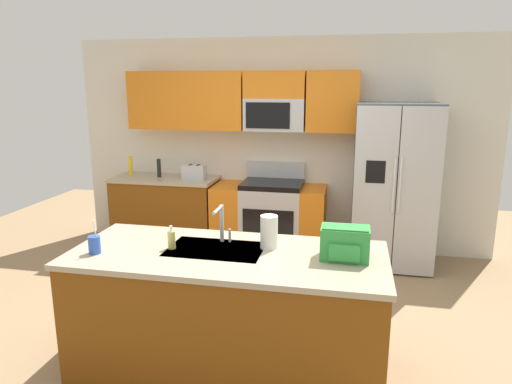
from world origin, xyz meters
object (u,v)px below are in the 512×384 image
at_px(pepper_mill, 159,168).
at_px(bottle_yellow, 130,166).
at_px(range_oven, 269,218).
at_px(paper_towel_roll, 269,232).
at_px(soap_dispenser, 171,239).
at_px(backpack, 345,242).
at_px(refrigerator, 393,186).
at_px(toaster, 194,172).
at_px(sink_faucet, 221,221).
at_px(drink_cup_blue, 95,244).

relative_size(pepper_mill, bottle_yellow, 0.91).
xyz_separation_m(range_oven, paper_towel_roll, (0.41, -2.29, 0.58)).
bearing_deg(pepper_mill, soap_dispenser, -64.86).
height_order(range_oven, backpack, backpack).
distance_m(range_oven, bottle_yellow, 1.91).
bearing_deg(refrigerator, bottle_yellow, 178.34).
distance_m(refrigerator, bottle_yellow, 3.26).
bearing_deg(toaster, soap_dispenser, -74.60).
bearing_deg(range_oven, pepper_mill, -179.90).
height_order(toaster, backpack, backpack).
bearing_deg(bottle_yellow, refrigerator, -1.66).
height_order(toaster, sink_faucet, sink_faucet).
bearing_deg(refrigerator, range_oven, 177.13).
bearing_deg(paper_towel_roll, drink_cup_blue, -163.18).
bearing_deg(range_oven, paper_towel_roll, -79.93).
distance_m(bottle_yellow, backpack, 3.67).
height_order(pepper_mill, paper_towel_roll, paper_towel_roll).
distance_m(sink_faucet, soap_dispenser, 0.39).
height_order(range_oven, bottle_yellow, bottle_yellow).
distance_m(refrigerator, sink_faucet, 2.58).
height_order(bottle_yellow, paper_towel_roll, bottle_yellow).
xyz_separation_m(soap_dispenser, paper_towel_roll, (0.68, 0.15, 0.05)).
bearing_deg(drink_cup_blue, backpack, 8.14).
bearing_deg(toaster, backpack, -51.37).
distance_m(range_oven, drink_cup_blue, 2.79).
relative_size(range_oven, refrigerator, 0.74).
height_order(range_oven, pepper_mill, pepper_mill).
relative_size(toaster, bottle_yellow, 1.11).
xyz_separation_m(range_oven, drink_cup_blue, (-0.76, -2.64, 0.52)).
xyz_separation_m(soap_dispenser, backpack, (1.21, 0.04, 0.05)).
bearing_deg(sink_faucet, backpack, -9.67).
bearing_deg(bottle_yellow, soap_dispenser, -57.88).
height_order(pepper_mill, soap_dispenser, pepper_mill).
xyz_separation_m(refrigerator, paper_towel_roll, (-1.03, -2.21, 0.09)).
height_order(pepper_mill, backpack, same).
bearing_deg(range_oven, soap_dispenser, -96.40).
bearing_deg(drink_cup_blue, bottle_yellow, 111.69).
bearing_deg(bottle_yellow, toaster, -4.82).
height_order(drink_cup_blue, soap_dispenser, drink_cup_blue).
xyz_separation_m(refrigerator, pepper_mill, (-2.85, 0.07, 0.09)).
bearing_deg(paper_towel_roll, refrigerator, 65.06).
relative_size(sink_faucet, backpack, 0.88).
xyz_separation_m(bottle_yellow, backpack, (2.76, -2.42, -0.01)).
relative_size(refrigerator, soap_dispenser, 10.88).
bearing_deg(bottle_yellow, sink_faucet, -50.59).
xyz_separation_m(range_oven, sink_faucet, (0.04, -2.24, 0.62)).
bearing_deg(soap_dispenser, refrigerator, 54.17).
distance_m(drink_cup_blue, backpack, 1.72).
height_order(pepper_mill, drink_cup_blue, drink_cup_blue).
relative_size(pepper_mill, backpack, 0.72).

